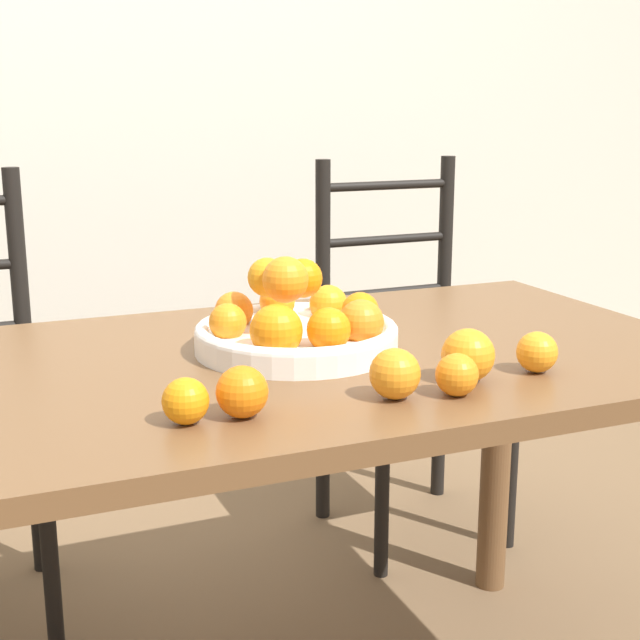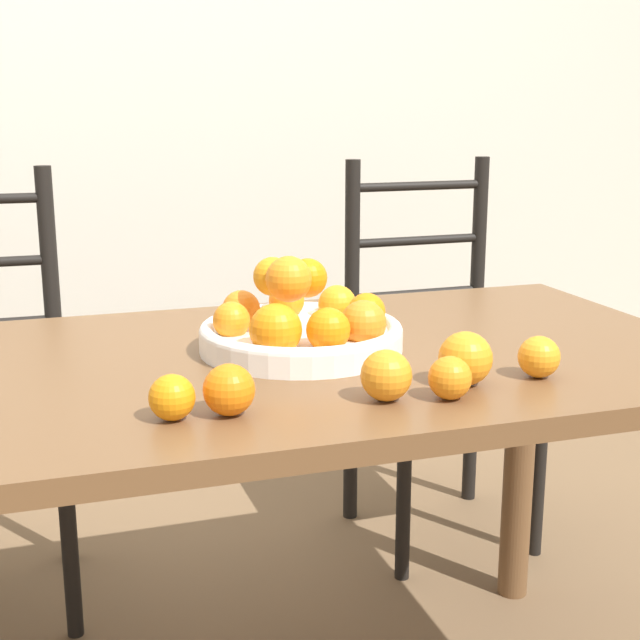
# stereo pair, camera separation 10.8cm
# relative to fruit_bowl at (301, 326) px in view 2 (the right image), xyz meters

# --- Properties ---
(wall_back) EXTENTS (8.00, 0.06, 2.60)m
(wall_back) POSITION_rel_fruit_bowl_xyz_m (-0.14, 1.41, 0.52)
(wall_back) COLOR beige
(wall_back) RESTS_ON ground_plane
(dining_table) EXTENTS (1.69, 0.80, 0.74)m
(dining_table) POSITION_rel_fruit_bowl_xyz_m (-0.14, -0.02, -0.15)
(dining_table) COLOR brown
(dining_table) RESTS_ON ground_plane
(fruit_bowl) EXTENTS (0.34, 0.34, 0.17)m
(fruit_bowl) POSITION_rel_fruit_bowl_xyz_m (0.00, 0.00, 0.00)
(fruit_bowl) COLOR white
(fruit_bowl) RESTS_ON dining_table
(orange_loose_0) EXTENTS (0.06, 0.06, 0.06)m
(orange_loose_0) POSITION_rel_fruit_bowl_xyz_m (-0.26, -0.27, -0.01)
(orange_loose_0) COLOR orange
(orange_loose_0) RESTS_ON dining_table
(orange_loose_1) EXTENTS (0.06, 0.06, 0.06)m
(orange_loose_1) POSITION_rel_fruit_bowl_xyz_m (0.30, -0.26, -0.01)
(orange_loose_1) COLOR orange
(orange_loose_1) RESTS_ON dining_table
(orange_loose_2) EXTENTS (0.07, 0.07, 0.07)m
(orange_loose_2) POSITION_rel_fruit_bowl_xyz_m (-0.19, -0.28, -0.01)
(orange_loose_2) COLOR orange
(orange_loose_2) RESTS_ON dining_table
(orange_loose_3) EXTENTS (0.07, 0.07, 0.07)m
(orange_loose_3) POSITION_rel_fruit_bowl_xyz_m (0.04, -0.29, -0.01)
(orange_loose_3) COLOR orange
(orange_loose_3) RESTS_ON dining_table
(orange_loose_4) EXTENTS (0.08, 0.08, 0.08)m
(orange_loose_4) POSITION_rel_fruit_bowl_xyz_m (0.18, -0.25, -0.00)
(orange_loose_4) COLOR orange
(orange_loose_4) RESTS_ON dining_table
(orange_loose_5) EXTENTS (0.06, 0.06, 0.06)m
(orange_loose_5) POSITION_rel_fruit_bowl_xyz_m (0.13, -0.31, -0.01)
(orange_loose_5) COLOR orange
(orange_loose_5) RESTS_ON dining_table
(chair_right) EXTENTS (0.43, 0.41, 1.01)m
(chair_right) POSITION_rel_fruit_bowl_xyz_m (0.58, 0.67, -0.30)
(chair_right) COLOR black
(chair_right) RESTS_ON ground_plane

